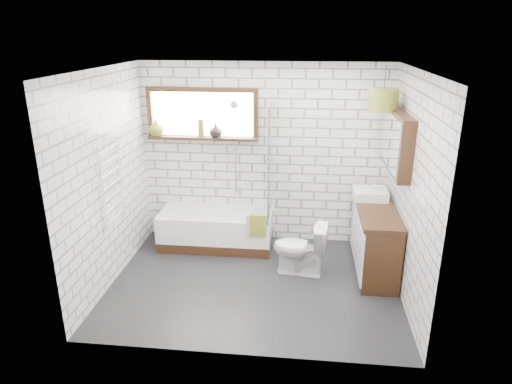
# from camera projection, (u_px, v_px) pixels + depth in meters

# --- Properties ---
(floor) EXTENTS (3.40, 2.60, 0.01)m
(floor) POSITION_uv_depth(u_px,v_px,m) (254.00, 283.00, 5.51)
(floor) COLOR black
(floor) RESTS_ON ground
(ceiling) EXTENTS (3.40, 2.60, 0.01)m
(ceiling) POSITION_uv_depth(u_px,v_px,m) (254.00, 69.00, 4.67)
(ceiling) COLOR white
(ceiling) RESTS_ON ground
(wall_back) EXTENTS (3.40, 0.01, 2.50)m
(wall_back) POSITION_uv_depth(u_px,v_px,m) (265.00, 155.00, 6.31)
(wall_back) COLOR white
(wall_back) RESTS_ON ground
(wall_front) EXTENTS (3.40, 0.01, 2.50)m
(wall_front) POSITION_uv_depth(u_px,v_px,m) (236.00, 234.00, 3.87)
(wall_front) COLOR white
(wall_front) RESTS_ON ground
(wall_left) EXTENTS (0.01, 2.60, 2.50)m
(wall_left) POSITION_uv_depth(u_px,v_px,m) (108.00, 180.00, 5.27)
(wall_left) COLOR white
(wall_left) RESTS_ON ground
(wall_right) EXTENTS (0.01, 2.60, 2.50)m
(wall_right) POSITION_uv_depth(u_px,v_px,m) (411.00, 190.00, 4.91)
(wall_right) COLOR white
(wall_right) RESTS_ON ground
(window) EXTENTS (1.52, 0.16, 0.68)m
(window) POSITION_uv_depth(u_px,v_px,m) (202.00, 114.00, 6.17)
(window) COLOR black
(window) RESTS_ON wall_back
(towel_radiator) EXTENTS (0.06, 0.52, 1.00)m
(towel_radiator) POSITION_uv_depth(u_px,v_px,m) (112.00, 184.00, 5.28)
(towel_radiator) COLOR white
(towel_radiator) RESTS_ON wall_left
(mirror_cabinet) EXTENTS (0.16, 1.20, 0.70)m
(mirror_cabinet) POSITION_uv_depth(u_px,v_px,m) (397.00, 141.00, 5.35)
(mirror_cabinet) COLOR black
(mirror_cabinet) RESTS_ON wall_right
(shower_riser) EXTENTS (0.02, 0.02, 1.30)m
(shower_riser) POSITION_uv_depth(u_px,v_px,m) (235.00, 148.00, 6.28)
(shower_riser) COLOR silver
(shower_riser) RESTS_ON wall_back
(bathtub) EXTENTS (1.55, 0.68, 0.50)m
(bathtub) POSITION_uv_depth(u_px,v_px,m) (216.00, 229.00, 6.39)
(bathtub) COLOR white
(bathtub) RESTS_ON floor
(shower_screen) EXTENTS (0.02, 0.72, 1.50)m
(shower_screen) POSITION_uv_depth(u_px,v_px,m) (271.00, 162.00, 5.97)
(shower_screen) COLOR white
(shower_screen) RESTS_ON bathtub
(towel_green) EXTENTS (0.22, 0.06, 0.30)m
(towel_green) POSITION_uv_depth(u_px,v_px,m) (258.00, 225.00, 5.93)
(towel_green) COLOR olive
(towel_green) RESTS_ON bathtub
(towel_beige) EXTENTS (0.21, 0.05, 0.28)m
(towel_beige) POSITION_uv_depth(u_px,v_px,m) (254.00, 225.00, 5.93)
(towel_beige) COLOR tan
(towel_beige) RESTS_ON bathtub
(vanity) EXTENTS (0.47, 1.45, 0.83)m
(vanity) POSITION_uv_depth(u_px,v_px,m) (374.00, 237.00, 5.75)
(vanity) COLOR black
(vanity) RESTS_ON floor
(basin) EXTENTS (0.43, 0.37, 0.12)m
(basin) POSITION_uv_depth(u_px,v_px,m) (370.00, 194.00, 5.87)
(basin) COLOR white
(basin) RESTS_ON vanity
(tap) EXTENTS (0.04, 0.04, 0.15)m
(tap) POSITION_uv_depth(u_px,v_px,m) (383.00, 190.00, 5.83)
(tap) COLOR silver
(tap) RESTS_ON vanity
(toilet) EXTENTS (0.45, 0.70, 0.67)m
(toilet) POSITION_uv_depth(u_px,v_px,m) (300.00, 248.00, 5.63)
(toilet) COLOR white
(toilet) RESTS_ON floor
(vase_olive) EXTENTS (0.27, 0.27, 0.22)m
(vase_olive) POSITION_uv_depth(u_px,v_px,m) (156.00, 129.00, 6.28)
(vase_olive) COLOR olive
(vase_olive) RESTS_ON window
(vase_dark) EXTENTS (0.21, 0.21, 0.18)m
(vase_dark) POSITION_uv_depth(u_px,v_px,m) (216.00, 132.00, 6.20)
(vase_dark) COLOR black
(vase_dark) RESTS_ON window
(bottle) EXTENTS (0.08, 0.08, 0.24)m
(bottle) POSITION_uv_depth(u_px,v_px,m) (201.00, 130.00, 6.21)
(bottle) COLOR olive
(bottle) RESTS_ON window
(pendant) EXTENTS (0.35, 0.35, 0.26)m
(pendant) POSITION_uv_depth(u_px,v_px,m) (383.00, 100.00, 5.38)
(pendant) COLOR olive
(pendant) RESTS_ON ceiling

